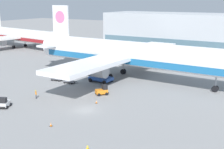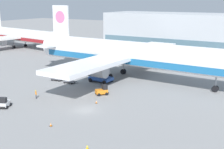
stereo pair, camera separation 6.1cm
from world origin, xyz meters
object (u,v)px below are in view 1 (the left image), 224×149
object	(u,v)px
airplane_main	(129,54)
ground_crew_far	(36,94)
traffic_cone_far	(96,102)
baggage_tug_far	(102,90)
airplane_distant	(23,36)
scissor_lift_loader	(101,74)
baggage_dolly_lead	(57,79)
baggage_dolly_second	(70,82)
traffic_cone_near	(51,124)
baggage_tug_foreground	(4,103)

from	to	relation	value
airplane_main	ground_crew_far	size ratio (longest dim) A/B	34.61
traffic_cone_far	baggage_tug_far	bearing A→B (deg)	111.32
airplane_distant	traffic_cone_far	distance (m)	73.48
scissor_lift_loader	baggage_dolly_lead	size ratio (longest dim) A/B	1.40
baggage_dolly_second	ground_crew_far	xyz separation A→B (m)	(1.66, -12.19, 0.59)
airplane_main	baggage_dolly_second	size ratio (longest dim) A/B	15.40
baggage_tug_far	traffic_cone_near	distance (m)	17.49
baggage_dolly_lead	traffic_cone_far	size ratio (longest dim) A/B	6.94
baggage_tug_foreground	airplane_distant	bearing A→B (deg)	-162.46
baggage_tug_far	baggage_dolly_lead	xyz separation A→B (m)	(-15.16, 3.81, -0.49)
scissor_lift_loader	ground_crew_far	distance (m)	17.42
baggage_dolly_lead	traffic_cone_far	distance (m)	19.27
traffic_cone_near	traffic_cone_far	bearing A→B (deg)	90.53
baggage_tug_far	traffic_cone_near	size ratio (longest dim) A/B	4.87
ground_crew_far	baggage_dolly_second	bearing A→B (deg)	-39.52
scissor_lift_loader	baggage_tug_far	size ratio (longest dim) A/B	1.88
airplane_main	traffic_cone_far	distance (m)	20.50
baggage_tug_foreground	baggage_dolly_second	xyz separation A→B (m)	(-0.67, 18.91, -0.49)
baggage_dolly_lead	traffic_cone_near	world-z (taller)	traffic_cone_near
airplane_main	traffic_cone_near	bearing A→B (deg)	-81.30
baggage_tug_foreground	baggage_dolly_second	world-z (taller)	baggage_tug_foreground
baggage_dolly_lead	traffic_cone_far	bearing A→B (deg)	-34.96
airplane_distant	scissor_lift_loader	distance (m)	60.03
baggage_dolly_second	airplane_distant	bearing A→B (deg)	138.96
airplane_distant	baggage_dolly_lead	xyz separation A→B (m)	(44.17, -31.44, -4.47)
baggage_tug_foreground	baggage_tug_far	xyz separation A→B (m)	(10.49, 15.39, 0.00)
baggage_tug_foreground	baggage_tug_far	world-z (taller)	same
airplane_distant	traffic_cone_far	world-z (taller)	airplane_distant
airplane_main	traffic_cone_far	bearing A→B (deg)	-77.26
baggage_dolly_lead	baggage_tug_far	bearing A→B (deg)	-21.78
baggage_tug_far	airplane_distant	bearing A→B (deg)	95.43
baggage_tug_foreground	traffic_cone_far	distance (m)	16.21
baggage_dolly_second	baggage_dolly_lead	bearing A→B (deg)	168.11
airplane_main	baggage_dolly_second	xyz separation A→B (m)	(-9.34, -10.82, -5.45)
airplane_main	traffic_cone_near	xyz separation A→B (m)	(3.90, -31.69, -5.56)
scissor_lift_loader	baggage_dolly_lead	xyz separation A→B (m)	(-9.40, -4.51, -1.43)
traffic_cone_far	baggage_tug_foreground	bearing A→B (deg)	-140.21
baggage_dolly_lead	traffic_cone_near	size ratio (longest dim) A/B	6.55
baggage_tug_foreground	traffic_cone_far	size ratio (longest dim) A/B	5.17
baggage_tug_foreground	traffic_cone_near	bearing A→B (deg)	54.71
baggage_tug_far	traffic_cone_far	xyz separation A→B (m)	(1.96, -5.02, -0.61)
traffic_cone_near	airplane_distant	bearing A→B (deg)	139.41
baggage_tug_foreground	baggage_tug_far	size ratio (longest dim) A/B	1.00
traffic_cone_near	baggage_tug_foreground	bearing A→B (deg)	171.13
baggage_dolly_lead	ground_crew_far	bearing A→B (deg)	-73.27
airplane_distant	traffic_cone_far	bearing A→B (deg)	-25.13
baggage_dolly_lead	baggage_tug_foreground	bearing A→B (deg)	-84.00
airplane_main	scissor_lift_loader	world-z (taller)	airplane_main
baggage_dolly_lead	scissor_lift_loader	bearing A→B (deg)	17.99
scissor_lift_loader	traffic_cone_far	size ratio (longest dim) A/B	9.73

